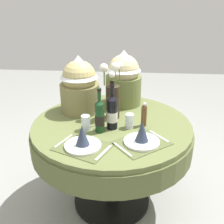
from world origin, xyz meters
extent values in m
plane|color=gray|center=(0.00, 0.00, 0.00)|extent=(8.00, 8.00, 0.00)
cylinder|color=#5B6638|center=(0.00, 0.00, 0.74)|extent=(1.21, 1.21, 0.04)
cylinder|color=#545D33|center=(0.00, 0.00, 0.63)|extent=(1.24, 1.24, 0.17)
cylinder|color=black|center=(0.00, 0.00, 0.37)|extent=(0.12, 0.12, 0.69)
cylinder|color=black|center=(0.00, 0.00, 0.01)|extent=(0.65, 0.65, 0.03)
cube|color=#4E562F|center=(-0.16, -0.36, 0.76)|extent=(0.42, 0.37, 0.00)
cylinder|color=white|center=(-0.16, -0.36, 0.77)|extent=(0.24, 0.24, 0.02)
cone|color=#2D384C|center=(-0.16, -0.36, 0.85)|extent=(0.09, 0.09, 0.14)
cube|color=silver|center=(-0.30, -0.30, 0.76)|extent=(0.09, 0.18, 0.00)
cube|color=silver|center=(-0.02, -0.42, 0.76)|extent=(0.09, 0.18, 0.00)
cube|color=#4E562F|center=(0.22, -0.28, 0.76)|extent=(0.43, 0.41, 0.00)
cylinder|color=white|center=(0.22, -0.28, 0.77)|extent=(0.24, 0.24, 0.02)
cone|color=#2D384C|center=(0.22, -0.28, 0.85)|extent=(0.09, 0.09, 0.14)
cube|color=silver|center=(0.10, -0.38, 0.76)|extent=(0.13, 0.16, 0.00)
cube|color=silver|center=(0.34, -0.19, 0.76)|extent=(0.13, 0.16, 0.00)
cylinder|color=#332819|center=(0.00, 0.11, 0.89)|extent=(0.11, 0.11, 0.26)
sphere|color=silver|center=(-0.07, 0.11, 1.16)|extent=(0.07, 0.07, 0.07)
cylinder|color=#4C7038|center=(-0.07, 0.11, 1.08)|extent=(0.01, 0.01, 0.11)
sphere|color=silver|center=(-0.06, 0.11, 1.16)|extent=(0.06, 0.06, 0.06)
cylinder|color=#4C7038|center=(-0.06, 0.11, 1.08)|extent=(0.01, 0.01, 0.12)
sphere|color=silver|center=(0.00, 0.02, 1.13)|extent=(0.05, 0.05, 0.05)
cylinder|color=#4C7038|center=(0.00, 0.02, 1.07)|extent=(0.01, 0.01, 0.10)
sphere|color=silver|center=(0.02, 0.10, 1.17)|extent=(0.07, 0.07, 0.07)
cylinder|color=#4C7038|center=(0.02, 0.10, 1.08)|extent=(0.01, 0.01, 0.13)
sphere|color=silver|center=(0.05, 0.15, 1.17)|extent=(0.06, 0.06, 0.06)
cylinder|color=#4C7038|center=(0.05, 0.15, 1.09)|extent=(0.01, 0.01, 0.13)
cylinder|color=black|center=(0.01, -0.08, 0.87)|extent=(0.08, 0.08, 0.23)
cylinder|color=silver|center=(0.01, -0.08, 0.85)|extent=(0.08, 0.08, 0.08)
cone|color=black|center=(0.01, -0.08, 1.00)|extent=(0.08, 0.08, 0.04)
cylinder|color=black|center=(0.01, -0.08, 1.07)|extent=(0.03, 0.03, 0.10)
cylinder|color=black|center=(0.01, -0.08, 1.10)|extent=(0.03, 0.03, 0.02)
cylinder|color=#143819|center=(-0.07, -0.14, 0.86)|extent=(0.07, 0.07, 0.22)
cylinder|color=black|center=(-0.07, -0.14, 0.85)|extent=(0.07, 0.07, 0.07)
cone|color=#143819|center=(-0.07, -0.14, 0.99)|extent=(0.07, 0.07, 0.03)
cylinder|color=#143819|center=(-0.07, -0.14, 1.04)|extent=(0.03, 0.03, 0.08)
cylinder|color=black|center=(-0.07, -0.14, 1.07)|extent=(0.03, 0.03, 0.02)
cylinder|color=silver|center=(-0.18, -0.12, 0.81)|extent=(0.06, 0.06, 0.11)
cylinder|color=silver|center=(0.14, -0.06, 0.81)|extent=(0.06, 0.06, 0.11)
cylinder|color=brown|center=(0.24, -0.02, 0.84)|extent=(0.04, 0.04, 0.16)
sphere|color=#B7B7BC|center=(0.24, -0.02, 0.93)|extent=(0.03, 0.03, 0.03)
cylinder|color=olive|center=(-0.28, 0.22, 0.87)|extent=(0.32, 0.32, 0.23)
sphere|color=tan|center=(-0.28, 0.22, 1.05)|extent=(0.27, 0.27, 0.27)
cone|color=silver|center=(-0.28, 0.22, 1.13)|extent=(0.31, 0.31, 0.18)
cylinder|color=olive|center=(0.07, 0.41, 0.88)|extent=(0.31, 0.31, 0.25)
sphere|color=#C6B784|center=(0.07, 0.41, 1.06)|extent=(0.26, 0.26, 0.26)
cone|color=silver|center=(0.07, 0.41, 1.15)|extent=(0.29, 0.29, 0.17)
camera|label=1|loc=(0.15, -1.90, 1.71)|focal=44.82mm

